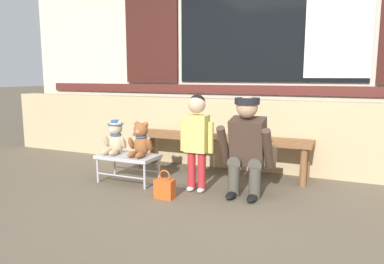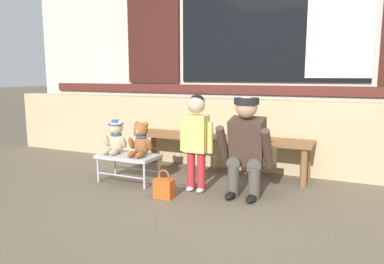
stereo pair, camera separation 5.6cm
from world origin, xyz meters
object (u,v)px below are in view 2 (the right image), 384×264
(handbag_on_ground, at_px, (164,188))
(adult_crouching, at_px, (248,146))
(child_standing, at_px, (196,132))
(teddy_bear_with_hat, at_px, (116,138))
(small_display_bench, at_px, (128,158))
(teddy_bear_plain, at_px, (141,141))
(wooden_bench_long, at_px, (219,142))

(handbag_on_ground, bearing_deg, adult_crouching, 30.63)
(child_standing, height_order, handbag_on_ground, child_standing)
(child_standing, relative_size, handbag_on_ground, 3.52)
(teddy_bear_with_hat, distance_m, child_standing, 0.96)
(teddy_bear_with_hat, relative_size, handbag_on_ground, 1.34)
(small_display_bench, xyz_separation_m, teddy_bear_plain, (0.16, 0.00, 0.20))
(teddy_bear_plain, relative_size, adult_crouching, 0.38)
(wooden_bench_long, distance_m, adult_crouching, 0.82)
(small_display_bench, relative_size, handbag_on_ground, 2.35)
(teddy_bear_plain, height_order, child_standing, child_standing)
(small_display_bench, bearing_deg, wooden_bench_long, 43.75)
(small_display_bench, bearing_deg, child_standing, 0.63)
(wooden_bench_long, distance_m, child_standing, 0.76)
(small_display_bench, bearing_deg, teddy_bear_plain, 0.51)
(teddy_bear_plain, bearing_deg, adult_crouching, 5.13)
(handbag_on_ground, bearing_deg, child_standing, 58.16)
(teddy_bear_with_hat, height_order, teddy_bear_plain, same)
(child_standing, bearing_deg, adult_crouching, 10.81)
(small_display_bench, xyz_separation_m, child_standing, (0.79, 0.01, 0.33))
(handbag_on_ground, bearing_deg, teddy_bear_with_hat, 158.22)
(handbag_on_ground, bearing_deg, wooden_bench_long, 80.86)
(teddy_bear_with_hat, distance_m, adult_crouching, 1.44)
(teddy_bear_plain, height_order, handbag_on_ground, teddy_bear_plain)
(adult_crouching, xyz_separation_m, handbag_on_ground, (-0.68, -0.40, -0.38))
(teddy_bear_with_hat, xyz_separation_m, adult_crouching, (1.44, 0.10, 0.01))
(small_display_bench, xyz_separation_m, adult_crouching, (1.28, 0.10, 0.21))
(teddy_bear_plain, relative_size, handbag_on_ground, 1.34)
(wooden_bench_long, xyz_separation_m, child_standing, (0.03, -0.72, 0.22))
(wooden_bench_long, height_order, child_standing, child_standing)
(teddy_bear_plain, height_order, adult_crouching, adult_crouching)
(wooden_bench_long, relative_size, child_standing, 2.19)
(wooden_bench_long, distance_m, handbag_on_ground, 1.08)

